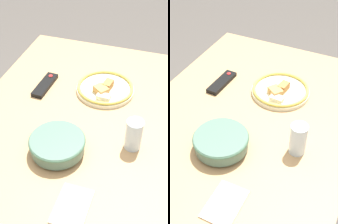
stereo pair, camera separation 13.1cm
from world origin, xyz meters
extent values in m
plane|color=#4C4742|center=(0.00, 0.00, 0.00)|extent=(8.00, 8.00, 0.00)
cube|color=tan|center=(0.00, 0.00, 0.73)|extent=(1.36, 0.93, 0.04)
cylinder|color=tan|center=(0.61, 0.39, 0.36)|extent=(0.06, 0.06, 0.71)
cylinder|color=#4C6B5B|center=(-0.17, 0.01, 0.76)|extent=(0.09, 0.09, 0.01)
cylinder|color=#4C6B5B|center=(-0.17, 0.01, 0.79)|extent=(0.20, 0.20, 0.06)
cylinder|color=#B75B23|center=(-0.17, 0.01, 0.79)|extent=(0.18, 0.18, 0.05)
torus|color=#42664C|center=(-0.17, 0.01, 0.81)|extent=(0.21, 0.21, 0.01)
cylinder|color=beige|center=(0.26, -0.06, 0.76)|extent=(0.27, 0.27, 0.02)
torus|color=gold|center=(0.26, -0.06, 0.78)|extent=(0.26, 0.26, 0.01)
cube|color=silver|center=(0.17, -0.07, 0.78)|extent=(0.04, 0.06, 0.02)
cube|color=#B2753D|center=(0.26, -0.07, 0.79)|extent=(0.06, 0.05, 0.03)
cube|color=tan|center=(0.21, -0.05, 0.79)|extent=(0.08, 0.08, 0.03)
cube|color=black|center=(0.20, 0.22, 0.76)|extent=(0.19, 0.06, 0.02)
cylinder|color=red|center=(0.27, 0.22, 0.77)|extent=(0.02, 0.02, 0.00)
cylinder|color=silver|center=(-0.05, -0.25, 0.82)|extent=(0.06, 0.06, 0.13)
cube|color=beige|center=(-0.38, -0.12, 0.75)|extent=(0.15, 0.11, 0.01)
camera|label=1|loc=(-0.90, -0.33, 1.65)|focal=50.00mm
camera|label=2|loc=(-0.85, -0.45, 1.65)|focal=50.00mm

